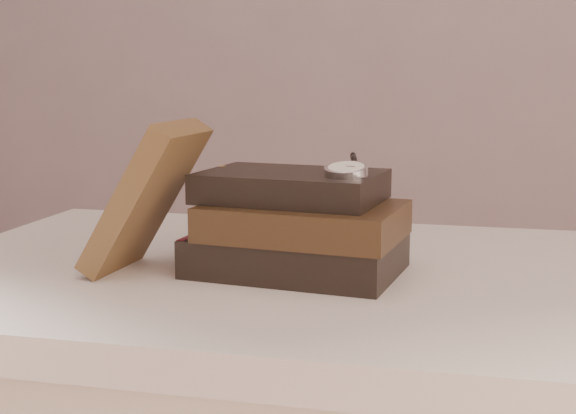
# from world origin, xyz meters

# --- Properties ---
(table) EXTENTS (1.00, 0.60, 0.75)m
(table) POSITION_xyz_m (0.00, 0.35, 0.66)
(table) COLOR beige
(table) RESTS_ON ground
(book_stack) EXTENTS (0.25, 0.19, 0.11)m
(book_stack) POSITION_xyz_m (-0.04, 0.33, 0.80)
(book_stack) COLOR black
(book_stack) RESTS_ON table
(journal) EXTENTS (0.13, 0.12, 0.17)m
(journal) POSITION_xyz_m (-0.21, 0.29, 0.84)
(journal) COLOR #412D19
(journal) RESTS_ON table
(pocket_watch) EXTENTS (0.05, 0.15, 0.02)m
(pocket_watch) POSITION_xyz_m (0.02, 0.31, 0.87)
(pocket_watch) COLOR silver
(pocket_watch) RESTS_ON book_stack
(eyeglasses) EXTENTS (0.11, 0.12, 0.05)m
(eyeglasses) POSITION_xyz_m (-0.11, 0.41, 0.82)
(eyeglasses) COLOR silver
(eyeglasses) RESTS_ON book_stack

